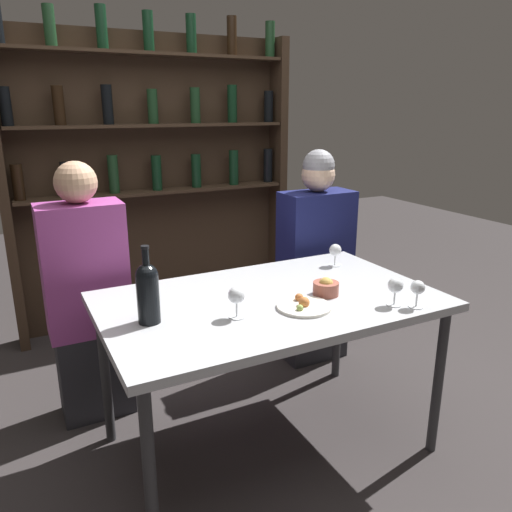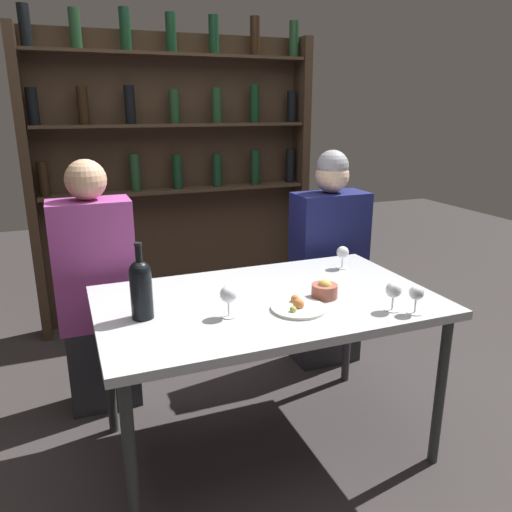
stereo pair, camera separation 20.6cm
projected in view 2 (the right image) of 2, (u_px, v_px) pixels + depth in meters
ground_plane at (266, 445)px, 2.32m from camera, size 10.00×10.00×0.00m
dining_table at (267, 311)px, 2.13m from camera, size 1.41×0.86×0.73m
wine_rack_wall at (176, 167)px, 3.50m from camera, size 1.96×0.21×2.10m
wine_bottle at (141, 287)px, 1.88m from camera, size 0.08×0.08×0.30m
wine_glass_0 at (343, 253)px, 2.48m from camera, size 0.06×0.06×0.11m
wine_glass_1 at (228, 295)px, 1.90m from camera, size 0.07×0.07×0.13m
wine_glass_2 at (416, 294)px, 1.93m from camera, size 0.06×0.06×0.11m
wine_glass_3 at (393, 291)px, 1.96m from camera, size 0.06×0.06×0.12m
food_plate_0 at (298, 307)px, 1.99m from camera, size 0.22×0.22×0.05m
snack_bowl at (325, 290)px, 2.11m from camera, size 0.11×0.11×0.08m
seated_person_left at (97, 296)px, 2.49m from camera, size 0.38×0.22×1.28m
seated_person_right at (328, 265)px, 2.95m from camera, size 0.42×0.22×1.28m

